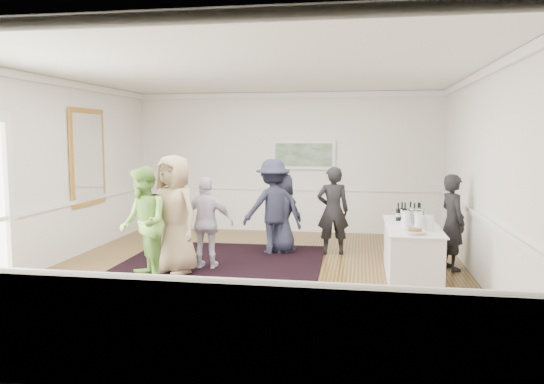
% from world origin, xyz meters
% --- Properties ---
extents(floor, '(8.00, 8.00, 0.00)m').
position_xyz_m(floor, '(0.00, 0.00, 0.00)').
color(floor, brown).
rests_on(floor, ground).
extents(ceiling, '(7.00, 8.00, 0.02)m').
position_xyz_m(ceiling, '(0.00, 0.00, 3.20)').
color(ceiling, white).
rests_on(ceiling, wall_back).
extents(wall_left, '(0.02, 8.00, 3.20)m').
position_xyz_m(wall_left, '(-3.50, 0.00, 1.60)').
color(wall_left, white).
rests_on(wall_left, floor).
extents(wall_right, '(0.02, 8.00, 3.20)m').
position_xyz_m(wall_right, '(3.50, 0.00, 1.60)').
color(wall_right, white).
rests_on(wall_right, floor).
extents(wall_back, '(7.00, 0.02, 3.20)m').
position_xyz_m(wall_back, '(0.00, 4.00, 1.60)').
color(wall_back, white).
rests_on(wall_back, floor).
extents(wall_front, '(7.00, 0.02, 3.20)m').
position_xyz_m(wall_front, '(0.00, -4.00, 1.60)').
color(wall_front, white).
rests_on(wall_front, floor).
extents(wainscoting, '(7.00, 8.00, 1.00)m').
position_xyz_m(wainscoting, '(0.00, 0.00, 0.50)').
color(wainscoting, white).
rests_on(wainscoting, floor).
extents(mirror, '(0.05, 1.25, 1.85)m').
position_xyz_m(mirror, '(-3.45, 1.30, 1.80)').
color(mirror, '#C28D39').
rests_on(mirror, wall_left).
extents(landscape_painting, '(1.44, 0.06, 0.66)m').
position_xyz_m(landscape_painting, '(0.40, 3.95, 1.78)').
color(landscape_painting, white).
rests_on(landscape_painting, wall_back).
extents(area_rug, '(3.51, 4.57, 0.02)m').
position_xyz_m(area_rug, '(-0.65, 0.02, 0.01)').
color(area_rug, black).
rests_on(area_rug, floor).
extents(serving_table, '(0.79, 2.08, 0.84)m').
position_xyz_m(serving_table, '(2.48, 0.19, 0.42)').
color(serving_table, silver).
rests_on(serving_table, floor).
extents(bartender, '(0.55, 0.67, 1.58)m').
position_xyz_m(bartender, '(3.20, 0.90, 0.79)').
color(bartender, black).
rests_on(bartender, floor).
extents(guest_tan, '(1.10, 0.95, 1.91)m').
position_xyz_m(guest_tan, '(-1.23, -0.12, 0.95)').
color(guest_tan, tan).
rests_on(guest_tan, floor).
extents(guest_green, '(1.03, 1.08, 1.75)m').
position_xyz_m(guest_green, '(-1.57, -0.56, 0.88)').
color(guest_green, '#78B94A').
rests_on(guest_green, floor).
extents(guest_lilac, '(0.91, 0.40, 1.53)m').
position_xyz_m(guest_lilac, '(-0.81, 0.28, 0.77)').
color(guest_lilac, silver).
rests_on(guest_lilac, floor).
extents(guest_dark_a, '(1.33, 1.14, 1.78)m').
position_xyz_m(guest_dark_a, '(0.09, 1.59, 0.89)').
color(guest_dark_a, '#202235').
rests_on(guest_dark_a, floor).
extents(guest_dark_b, '(0.65, 0.48, 1.64)m').
position_xyz_m(guest_dark_b, '(1.19, 1.73, 0.82)').
color(guest_dark_b, black).
rests_on(guest_dark_b, floor).
extents(guest_navy, '(0.89, 0.79, 1.52)m').
position_xyz_m(guest_navy, '(0.24, 1.71, 0.76)').
color(guest_navy, '#202235').
rests_on(guest_navy, floor).
extents(wine_bottles, '(0.42, 0.25, 0.31)m').
position_xyz_m(wine_bottles, '(2.49, 0.64, 1.00)').
color(wine_bottles, black).
rests_on(wine_bottles, serving_table).
extents(juice_pitchers, '(0.42, 0.55, 0.24)m').
position_xyz_m(juice_pitchers, '(2.51, -0.10, 0.96)').
color(juice_pitchers, '#64A83C').
rests_on(juice_pitchers, serving_table).
extents(ice_bucket, '(0.26, 0.26, 0.25)m').
position_xyz_m(ice_bucket, '(2.55, 0.30, 0.96)').
color(ice_bucket, silver).
rests_on(ice_bucket, serving_table).
extents(nut_bowl, '(0.29, 0.29, 0.08)m').
position_xyz_m(nut_bowl, '(2.46, -0.58, 0.88)').
color(nut_bowl, white).
rests_on(nut_bowl, serving_table).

